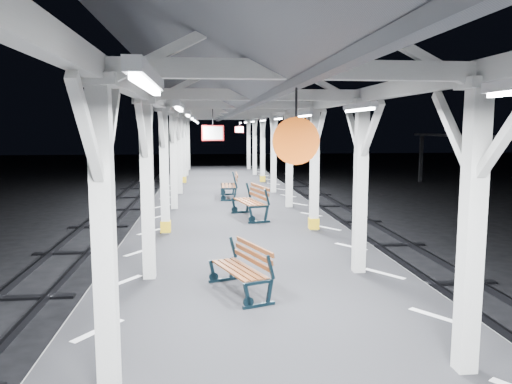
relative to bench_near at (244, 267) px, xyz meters
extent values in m
plane|color=black|center=(0.31, 3.00, -1.44)|extent=(120.00, 120.00, 0.00)
cube|color=black|center=(0.31, 3.00, -0.94)|extent=(6.00, 50.00, 1.00)
cube|color=silver|center=(-2.14, 3.00, -0.44)|extent=(1.00, 48.00, 0.01)
cube|color=silver|center=(2.76, 3.00, -0.44)|extent=(1.00, 48.00, 0.01)
cube|color=#2D2D33|center=(-4.14, 3.00, -1.36)|extent=(0.08, 60.00, 0.16)
cube|color=black|center=(-4.69, 3.00, -1.41)|extent=(2.20, 0.22, 0.06)
cube|color=#2D2D33|center=(4.76, 3.00, -1.36)|extent=(0.08, 60.00, 0.16)
cube|color=#2D2D33|center=(5.86, 3.00, -1.36)|extent=(0.08, 60.00, 0.16)
cube|color=black|center=(5.31, 3.00, -1.41)|extent=(2.20, 0.22, 0.06)
cube|color=silver|center=(-1.69, -3.00, 1.16)|extent=(0.22, 0.22, 3.20)
cube|color=silver|center=(-1.69, -3.00, 2.82)|extent=(0.40, 0.40, 0.12)
cube|color=silver|center=(-1.69, -2.45, 2.31)|extent=(0.10, 0.99, 0.99)
cube|color=silver|center=(-1.69, -3.55, 2.31)|extent=(0.10, 0.99, 0.99)
cube|color=silver|center=(-1.69, 1.00, 1.16)|extent=(0.22, 0.22, 3.20)
cube|color=silver|center=(-1.69, 1.00, 2.82)|extent=(0.40, 0.40, 0.12)
cube|color=silver|center=(-1.69, 1.55, 2.31)|extent=(0.10, 0.99, 0.99)
cube|color=silver|center=(-1.69, 0.45, 2.31)|extent=(0.10, 0.99, 0.99)
cube|color=silver|center=(-1.69, 5.00, 1.16)|extent=(0.22, 0.22, 3.20)
cube|color=silver|center=(-1.69, 5.00, 2.82)|extent=(0.40, 0.40, 0.12)
cube|color=yellow|center=(-1.69, 5.00, -0.26)|extent=(0.26, 0.26, 0.30)
cube|color=silver|center=(-1.69, 5.55, 2.31)|extent=(0.10, 0.99, 0.99)
cube|color=silver|center=(-1.69, 4.45, 2.31)|extent=(0.10, 0.99, 0.99)
cube|color=silver|center=(-1.69, 9.00, 1.16)|extent=(0.22, 0.22, 3.20)
cube|color=silver|center=(-1.69, 9.00, 2.82)|extent=(0.40, 0.40, 0.12)
cube|color=silver|center=(-1.69, 9.55, 2.31)|extent=(0.10, 0.99, 0.99)
cube|color=silver|center=(-1.69, 8.45, 2.31)|extent=(0.10, 0.99, 0.99)
cube|color=silver|center=(-1.69, 13.00, 1.16)|extent=(0.22, 0.22, 3.20)
cube|color=silver|center=(-1.69, 13.00, 2.82)|extent=(0.40, 0.40, 0.12)
cube|color=silver|center=(-1.69, 13.55, 2.31)|extent=(0.10, 0.99, 0.99)
cube|color=silver|center=(-1.69, 12.45, 2.31)|extent=(0.10, 0.99, 0.99)
cube|color=silver|center=(-1.69, 17.00, 1.16)|extent=(0.22, 0.22, 3.20)
cube|color=silver|center=(-1.69, 17.00, 2.82)|extent=(0.40, 0.40, 0.12)
cube|color=yellow|center=(-1.69, 17.00, -0.26)|extent=(0.26, 0.26, 0.30)
cube|color=silver|center=(-1.69, 17.55, 2.31)|extent=(0.10, 0.99, 0.99)
cube|color=silver|center=(-1.69, 16.45, 2.31)|extent=(0.10, 0.99, 0.99)
cube|color=silver|center=(-1.69, 21.00, 1.16)|extent=(0.22, 0.22, 3.20)
cube|color=silver|center=(-1.69, 21.00, 2.82)|extent=(0.40, 0.40, 0.12)
cube|color=silver|center=(-1.69, 21.55, 2.31)|extent=(0.10, 0.99, 0.99)
cube|color=silver|center=(-1.69, 20.45, 2.31)|extent=(0.10, 0.99, 0.99)
cube|color=silver|center=(-1.69, 25.00, 1.16)|extent=(0.22, 0.22, 3.20)
cube|color=silver|center=(-1.69, 25.00, 2.82)|extent=(0.40, 0.40, 0.12)
cube|color=silver|center=(-1.69, 25.55, 2.31)|extent=(0.10, 0.99, 0.99)
cube|color=silver|center=(-1.69, 24.45, 2.31)|extent=(0.10, 0.99, 0.99)
cube|color=silver|center=(2.31, -3.00, 1.16)|extent=(0.22, 0.22, 3.20)
cube|color=silver|center=(2.31, -3.00, 2.82)|extent=(0.40, 0.40, 0.12)
cube|color=silver|center=(2.31, -2.45, 2.31)|extent=(0.10, 0.99, 0.99)
cube|color=silver|center=(2.31, -3.55, 2.31)|extent=(0.10, 0.99, 0.99)
cube|color=silver|center=(2.31, 1.00, 1.16)|extent=(0.22, 0.22, 3.20)
cube|color=silver|center=(2.31, 1.00, 2.82)|extent=(0.40, 0.40, 0.12)
cube|color=silver|center=(2.31, 1.55, 2.31)|extent=(0.10, 0.99, 0.99)
cube|color=silver|center=(2.31, 0.45, 2.31)|extent=(0.10, 0.99, 0.99)
cube|color=silver|center=(2.31, 5.00, 1.16)|extent=(0.22, 0.22, 3.20)
cube|color=silver|center=(2.31, 5.00, 2.82)|extent=(0.40, 0.40, 0.12)
cube|color=yellow|center=(2.31, 5.00, -0.26)|extent=(0.26, 0.26, 0.30)
cube|color=silver|center=(2.31, 5.55, 2.31)|extent=(0.10, 0.99, 0.99)
cube|color=silver|center=(2.31, 4.45, 2.31)|extent=(0.10, 0.99, 0.99)
cube|color=silver|center=(2.31, 9.00, 1.16)|extent=(0.22, 0.22, 3.20)
cube|color=silver|center=(2.31, 9.00, 2.82)|extent=(0.40, 0.40, 0.12)
cube|color=silver|center=(2.31, 9.55, 2.31)|extent=(0.10, 0.99, 0.99)
cube|color=silver|center=(2.31, 8.45, 2.31)|extent=(0.10, 0.99, 0.99)
cube|color=silver|center=(2.31, 13.00, 1.16)|extent=(0.22, 0.22, 3.20)
cube|color=silver|center=(2.31, 13.00, 2.82)|extent=(0.40, 0.40, 0.12)
cube|color=silver|center=(2.31, 13.55, 2.31)|extent=(0.10, 0.99, 0.99)
cube|color=silver|center=(2.31, 12.45, 2.31)|extent=(0.10, 0.99, 0.99)
cube|color=silver|center=(2.31, 17.00, 1.16)|extent=(0.22, 0.22, 3.20)
cube|color=silver|center=(2.31, 17.00, 2.82)|extent=(0.40, 0.40, 0.12)
cube|color=yellow|center=(2.31, 17.00, -0.26)|extent=(0.26, 0.26, 0.30)
cube|color=silver|center=(2.31, 17.55, 2.31)|extent=(0.10, 0.99, 0.99)
cube|color=silver|center=(2.31, 16.45, 2.31)|extent=(0.10, 0.99, 0.99)
cube|color=silver|center=(2.31, 21.00, 1.16)|extent=(0.22, 0.22, 3.20)
cube|color=silver|center=(2.31, 21.00, 2.82)|extent=(0.40, 0.40, 0.12)
cube|color=silver|center=(2.31, 21.55, 2.31)|extent=(0.10, 0.99, 0.99)
cube|color=silver|center=(2.31, 20.45, 2.31)|extent=(0.10, 0.99, 0.99)
cube|color=silver|center=(2.31, 25.00, 1.16)|extent=(0.22, 0.22, 3.20)
cube|color=silver|center=(2.31, 25.00, 2.82)|extent=(0.40, 0.40, 0.12)
cube|color=silver|center=(2.31, 25.55, 2.31)|extent=(0.10, 0.99, 0.99)
cube|color=silver|center=(2.31, 24.45, 2.31)|extent=(0.10, 0.99, 0.99)
cube|color=silver|center=(-1.69, 3.00, 2.94)|extent=(0.18, 48.00, 0.24)
cube|color=silver|center=(2.31, 3.00, 2.94)|extent=(0.18, 48.00, 0.24)
cube|color=silver|center=(0.31, -3.00, 2.94)|extent=(4.20, 0.14, 0.20)
cube|color=silver|center=(0.31, 1.00, 2.94)|extent=(4.20, 0.14, 0.20)
cube|color=silver|center=(0.31, 5.00, 2.94)|extent=(4.20, 0.14, 0.20)
cube|color=silver|center=(0.31, 9.00, 2.94)|extent=(4.20, 0.14, 0.20)
cube|color=silver|center=(0.31, 13.00, 2.94)|extent=(4.20, 0.14, 0.20)
cube|color=silver|center=(0.31, 17.00, 2.94)|extent=(4.20, 0.14, 0.20)
cube|color=silver|center=(0.31, 21.00, 2.94)|extent=(4.20, 0.14, 0.20)
cube|color=silver|center=(0.31, 25.00, 2.94)|extent=(4.20, 0.14, 0.20)
cube|color=silver|center=(0.31, 3.00, 3.86)|extent=(0.16, 48.00, 0.20)
cube|color=#52555B|center=(-0.99, 3.00, 3.48)|extent=(2.80, 49.00, 1.45)
cube|color=#52555B|center=(1.61, 3.00, 3.48)|extent=(2.80, 49.00, 1.45)
cube|color=silver|center=(-0.99, -5.00, 2.66)|extent=(0.10, 1.35, 0.08)
cube|color=white|center=(-0.99, -5.00, 2.61)|extent=(0.05, 1.25, 0.05)
cube|color=silver|center=(-0.99, -1.00, 2.66)|extent=(0.10, 1.35, 0.08)
cube|color=white|center=(-0.99, -1.00, 2.61)|extent=(0.05, 1.25, 0.05)
cube|color=silver|center=(-0.99, 3.00, 2.66)|extent=(0.10, 1.35, 0.08)
cube|color=white|center=(-0.99, 3.00, 2.61)|extent=(0.05, 1.25, 0.05)
cube|color=silver|center=(-0.99, 7.00, 2.66)|extent=(0.10, 1.35, 0.08)
cube|color=white|center=(-0.99, 7.00, 2.61)|extent=(0.05, 1.25, 0.05)
cube|color=silver|center=(-0.99, 11.00, 2.66)|extent=(0.10, 1.35, 0.08)
cube|color=white|center=(-0.99, 11.00, 2.61)|extent=(0.05, 1.25, 0.05)
cube|color=silver|center=(-0.99, 15.00, 2.66)|extent=(0.10, 1.35, 0.08)
cube|color=white|center=(-0.99, 15.00, 2.61)|extent=(0.05, 1.25, 0.05)
cube|color=silver|center=(-0.99, 19.00, 2.66)|extent=(0.10, 1.35, 0.08)
cube|color=white|center=(-0.99, 19.00, 2.61)|extent=(0.05, 1.25, 0.05)
cube|color=silver|center=(-0.99, 23.00, 2.66)|extent=(0.10, 1.35, 0.08)
cube|color=white|center=(-0.99, 23.00, 2.61)|extent=(0.05, 1.25, 0.05)
cube|color=silver|center=(1.61, -1.00, 2.66)|extent=(0.10, 1.35, 0.08)
cube|color=white|center=(1.61, -1.00, 2.61)|extent=(0.05, 1.25, 0.05)
cube|color=silver|center=(1.61, 3.00, 2.66)|extent=(0.10, 1.35, 0.08)
cube|color=white|center=(1.61, 3.00, 2.61)|extent=(0.05, 1.25, 0.05)
cube|color=silver|center=(1.61, 7.00, 2.66)|extent=(0.10, 1.35, 0.08)
cube|color=white|center=(1.61, 7.00, 2.61)|extent=(0.05, 1.25, 0.05)
cube|color=silver|center=(1.61, 11.00, 2.66)|extent=(0.10, 1.35, 0.08)
cube|color=white|center=(1.61, 11.00, 2.61)|extent=(0.05, 1.25, 0.05)
cube|color=silver|center=(1.61, 15.00, 2.66)|extent=(0.10, 1.35, 0.08)
cube|color=white|center=(1.61, 15.00, 2.61)|extent=(0.05, 1.25, 0.05)
cube|color=silver|center=(1.61, 19.00, 2.66)|extent=(0.10, 1.35, 0.08)
cube|color=white|center=(1.61, 19.00, 2.61)|extent=(0.05, 1.25, 0.05)
cube|color=silver|center=(1.61, 23.00, 2.66)|extent=(0.10, 1.35, 0.08)
cube|color=white|center=(1.61, 23.00, 2.61)|extent=(0.05, 1.25, 0.05)
cylinder|color=black|center=(0.31, -3.00, 2.61)|extent=(0.02, 0.02, 0.30)
cylinder|color=#FB5B0D|center=(0.31, -3.00, 2.21)|extent=(0.50, 0.04, 0.50)
cylinder|color=black|center=(-0.45, 3.23, 2.58)|extent=(0.02, 0.02, 0.36)
cube|color=red|center=(-0.45, 3.23, 2.22)|extent=(0.50, 0.03, 0.35)
cube|color=white|center=(-0.45, 3.23, 2.22)|extent=(0.44, 0.05, 0.29)
cylinder|color=black|center=(1.31, 19.73, 2.58)|extent=(0.02, 0.02, 0.36)
cube|color=red|center=(1.31, 19.73, 2.22)|extent=(0.50, 0.03, 0.35)
cube|color=white|center=(1.31, 19.73, 2.22)|extent=(0.44, 0.05, 0.29)
cube|color=black|center=(14.31, 25.00, 0.21)|extent=(0.20, 0.20, 3.30)
sphere|color=silver|center=(14.31, 19.00, 1.78)|extent=(0.20, 0.20, 0.20)
sphere|color=silver|center=(14.31, 25.00, 1.78)|extent=(0.20, 0.20, 0.20)
cube|color=black|center=(0.17, -0.72, -0.41)|extent=(0.54, 0.24, 0.06)
cube|color=black|center=(-0.02, -0.79, -0.23)|extent=(0.15, 0.09, 0.42)
cube|color=black|center=(0.34, -0.66, -0.23)|extent=(0.14, 0.09, 0.43)
cube|color=black|center=(0.36, -0.65, 0.18)|extent=(0.16, 0.09, 0.40)
cube|color=black|center=(-0.34, 0.66, -0.41)|extent=(0.54, 0.24, 0.06)
cube|color=black|center=(-0.53, 0.59, -0.23)|extent=(0.15, 0.09, 0.42)
cube|color=black|center=(-0.16, 0.72, -0.23)|extent=(0.14, 0.09, 0.43)
cube|color=black|center=(-0.15, 0.73, 0.18)|extent=(0.16, 0.09, 0.40)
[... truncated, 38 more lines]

